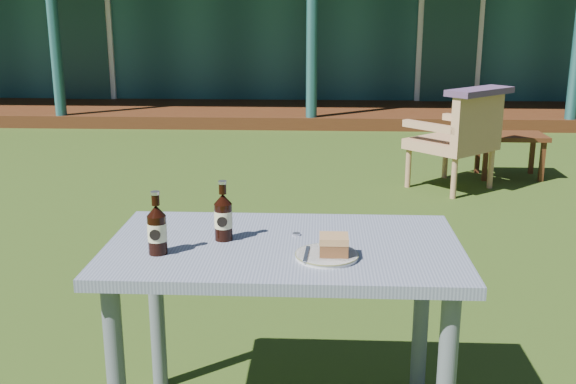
# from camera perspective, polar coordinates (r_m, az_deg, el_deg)

# --- Properties ---
(ground) EXTENTS (80.00, 80.00, 0.00)m
(ground) POSITION_cam_1_polar(r_m,az_deg,el_deg) (4.04, 0.91, -6.42)
(ground) COLOR #334916
(pavilion) EXTENTS (15.80, 8.30, 3.45)m
(pavilion) POSITION_cam_1_polar(r_m,az_deg,el_deg) (13.14, 2.36, 15.70)
(pavilion) COLOR #1D4B4B
(pavilion) RESTS_ON ground
(cafe_table) EXTENTS (1.20, 0.70, 0.72)m
(cafe_table) POSITION_cam_1_polar(r_m,az_deg,el_deg) (2.32, -0.36, -6.74)
(cafe_table) COLOR slate
(cafe_table) RESTS_ON ground
(plate) EXTENTS (0.20, 0.20, 0.01)m
(plate) POSITION_cam_1_polar(r_m,az_deg,el_deg) (2.16, 3.30, -5.38)
(plate) COLOR silver
(plate) RESTS_ON cafe_table
(cake_slice) EXTENTS (0.09, 0.09, 0.06)m
(cake_slice) POSITION_cam_1_polar(r_m,az_deg,el_deg) (2.15, 3.90, -4.47)
(cake_slice) COLOR brown
(cake_slice) RESTS_ON plate
(fork) EXTENTS (0.02, 0.14, 0.00)m
(fork) POSITION_cam_1_polar(r_m,az_deg,el_deg) (2.15, 1.57, -5.26)
(fork) COLOR silver
(fork) RESTS_ON plate
(cola_bottle_near) EXTENTS (0.06, 0.06, 0.21)m
(cola_bottle_near) POSITION_cam_1_polar(r_m,az_deg,el_deg) (2.31, -5.50, -2.08)
(cola_bottle_near) COLOR black
(cola_bottle_near) RESTS_ON cafe_table
(cola_bottle_far) EXTENTS (0.06, 0.06, 0.21)m
(cola_bottle_far) POSITION_cam_1_polar(r_m,az_deg,el_deg) (2.21, -11.03, -3.10)
(cola_bottle_far) COLOR black
(cola_bottle_far) RESTS_ON cafe_table
(bottle_cap) EXTENTS (0.03, 0.03, 0.01)m
(bottle_cap) POSITION_cam_1_polar(r_m,az_deg,el_deg) (2.37, 0.72, -3.59)
(bottle_cap) COLOR silver
(bottle_cap) RESTS_ON cafe_table
(armchair_left) EXTENTS (0.84, 0.84, 0.83)m
(armchair_left) POSITION_cam_1_polar(r_m,az_deg,el_deg) (5.84, 14.32, 4.63)
(armchair_left) COLOR tan
(armchair_left) RESTS_ON ground
(floral_throw) EXTENTS (0.63, 0.61, 0.05)m
(floral_throw) POSITION_cam_1_polar(r_m,az_deg,el_deg) (5.69, 15.95, 8.19)
(floral_throw) COLOR #543A5D
(floral_throw) RESTS_ON armchair_left
(side_table) EXTENTS (0.60, 0.40, 0.40)m
(side_table) POSITION_cam_1_polar(r_m,az_deg,el_deg) (6.44, 18.33, 4.17)
(side_table) COLOR #482411
(side_table) RESTS_ON ground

